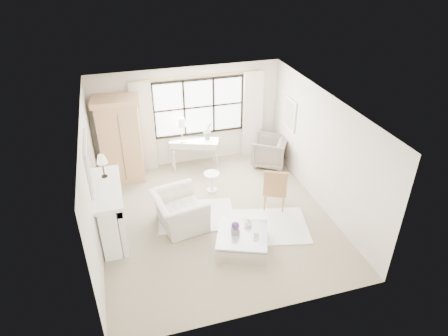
{
  "coord_description": "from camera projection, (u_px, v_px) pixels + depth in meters",
  "views": [
    {
      "loc": [
        -1.86,
        -6.99,
        5.6
      ],
      "look_at": [
        0.25,
        0.2,
        1.16
      ],
      "focal_mm": 32.0,
      "sensor_mm": 36.0,
      "label": 1
    }
  ],
  "objects": [
    {
      "name": "rug_left",
      "position": [
        196.0,
        216.0,
        9.12
      ],
      "size": [
        1.88,
        1.48,
        0.03
      ],
      "primitive_type": "cube",
      "rotation": [
        0.0,
        0.0,
        -0.17
      ],
      "color": "white",
      "rests_on": "floor"
    },
    {
      "name": "coffee_vase",
      "position": [
        248.0,
        222.0,
        8.19
      ],
      "size": [
        0.17,
        0.17,
        0.17
      ],
      "primitive_type": "imported",
      "rotation": [
        0.0,
        0.0,
        -0.08
      ],
      "color": "silver",
      "rests_on": "coffee_table"
    },
    {
      "name": "ceiling",
      "position": [
        214.0,
        106.0,
        7.7
      ],
      "size": [
        5.5,
        5.5,
        0.0
      ],
      "primitive_type": "plane",
      "rotation": [
        3.14,
        0.0,
        0.0
      ],
      "color": "silver",
      "rests_on": "ground"
    },
    {
      "name": "orchid_plant",
      "position": [
        208.0,
        131.0,
        10.65
      ],
      "size": [
        0.31,
        0.28,
        0.47
      ],
      "primitive_type": "imported",
      "rotation": [
        0.0,
        0.0,
        0.32
      ],
      "color": "#526C48",
      "rests_on": "console_table"
    },
    {
      "name": "planter_box",
      "position": [
        235.0,
        231.0,
        8.0
      ],
      "size": [
        0.18,
        0.18,
        0.12
      ],
      "primitive_type": "cube",
      "rotation": [
        0.0,
        0.0,
        -0.17
      ],
      "color": "slate",
      "rests_on": "coffee_table"
    },
    {
      "name": "planter_flowers",
      "position": [
        235.0,
        225.0,
        7.93
      ],
      "size": [
        0.16,
        0.16,
        0.16
      ],
      "primitive_type": "sphere",
      "color": "#542E73",
      "rests_on": "planter_box"
    },
    {
      "name": "mirror_glass",
      "position": [
        91.0,
        163.0,
        7.55
      ],
      "size": [
        0.02,
        1.0,
        0.8
      ],
      "primitive_type": "cube",
      "color": "silver",
      "rests_on": "wall_left"
    },
    {
      "name": "wingback_chair",
      "position": [
        270.0,
        151.0,
        10.97
      ],
      "size": [
        1.21,
        1.21,
        0.8
      ],
      "primitive_type": "imported",
      "rotation": [
        0.0,
        0.0,
        -2.16
      ],
      "color": "gray",
      "rests_on": "floor"
    },
    {
      "name": "console_table",
      "position": [
        195.0,
        153.0,
        10.88
      ],
      "size": [
        1.38,
        0.87,
        0.8
      ],
      "rotation": [
        0.0,
        0.0,
        -0.35
      ],
      "color": "silver",
      "rests_on": "floor"
    },
    {
      "name": "curtain_rod",
      "position": [
        198.0,
        76.0,
        10.09
      ],
      "size": [
        3.3,
        0.04,
        0.04
      ],
      "primitive_type": "cylinder",
      "rotation": [
        0.0,
        1.57,
        0.0
      ],
      "color": "#B7933F",
      "rests_on": "wall_back"
    },
    {
      "name": "wall_left",
      "position": [
        92.0,
        185.0,
        7.78
      ],
      "size": [
        0.0,
        5.5,
        5.5
      ],
      "primitive_type": "plane",
      "rotation": [
        1.57,
        0.0,
        1.57
      ],
      "color": "beige",
      "rests_on": "ground"
    },
    {
      "name": "wall_front",
      "position": [
        262.0,
        254.0,
        6.12
      ],
      "size": [
        5.0,
        0.0,
        5.0
      ],
      "primitive_type": "plane",
      "rotation": [
        -1.57,
        0.0,
        0.0
      ],
      "color": "white",
      "rests_on": "ground"
    },
    {
      "name": "art_canvas",
      "position": [
        289.0,
        114.0,
        10.28
      ],
      "size": [
        0.01,
        0.52,
        0.72
      ],
      "primitive_type": "cube",
      "color": "#BBAC91",
      "rests_on": "wall_right"
    },
    {
      "name": "armoire",
      "position": [
        121.0,
        140.0,
        9.95
      ],
      "size": [
        1.17,
        0.78,
        2.24
      ],
      "rotation": [
        0.0,
        0.0,
        -0.08
      ],
      "color": "tan",
      "rests_on": "floor"
    },
    {
      "name": "curtain_left",
      "position": [
        144.0,
        127.0,
        10.34
      ],
      "size": [
        0.55,
        0.1,
        2.47
      ],
      "primitive_type": "cube",
      "color": "beige",
      "rests_on": "ground"
    },
    {
      "name": "curtain_right",
      "position": [
        253.0,
        115.0,
        11.07
      ],
      "size": [
        0.55,
        0.1,
        2.47
      ],
      "primitive_type": "cube",
      "color": "white",
      "rests_on": "ground"
    },
    {
      "name": "mirror_frame",
      "position": [
        89.0,
        163.0,
        7.54
      ],
      "size": [
        0.05,
        1.15,
        0.95
      ],
      "primitive_type": "cube",
      "color": "white",
      "rests_on": "wall_left"
    },
    {
      "name": "rug_right",
      "position": [
        269.0,
        226.0,
        8.79
      ],
      "size": [
        1.93,
        1.62,
        0.03
      ],
      "primitive_type": "cube",
      "rotation": [
        0.0,
        0.0,
        -0.23
      ],
      "color": "white",
      "rests_on": "floor"
    },
    {
      "name": "wall_right",
      "position": [
        322.0,
        151.0,
        9.0
      ],
      "size": [
        0.0,
        5.5,
        5.5
      ],
      "primitive_type": "plane",
      "rotation": [
        1.57,
        0.0,
        -1.57
      ],
      "color": "beige",
      "rests_on": "ground"
    },
    {
      "name": "window_frame",
      "position": [
        199.0,
        107.0,
        10.58
      ],
      "size": [
        2.5,
        0.04,
        1.5
      ],
      "primitive_type": null,
      "color": "black",
      "rests_on": "wall_back"
    },
    {
      "name": "pillar_candle",
      "position": [
        256.0,
        234.0,
        7.91
      ],
      "size": [
        0.1,
        0.1,
        0.12
      ],
      "primitive_type": "cylinder",
      "color": "white",
      "rests_on": "coffee_table"
    },
    {
      "name": "wall_back",
      "position": [
        188.0,
        117.0,
        10.66
      ],
      "size": [
        5.0,
        0.0,
        5.0
      ],
      "primitive_type": "plane",
      "rotation": [
        1.57,
        0.0,
        0.0
      ],
      "color": "white",
      "rests_on": "ground"
    },
    {
      "name": "club_armchair",
      "position": [
        179.0,
        211.0,
        8.68
      ],
      "size": [
        1.19,
        1.31,
        0.76
      ],
      "primitive_type": "imported",
      "rotation": [
        0.0,
        0.0,
        1.73
      ],
      "color": "silver",
      "rests_on": "floor"
    },
    {
      "name": "mantel_lamp",
      "position": [
        102.0,
        160.0,
        8.01
      ],
      "size": [
        0.22,
        0.22,
        0.51
      ],
      "color": "black",
      "rests_on": "fireplace"
    },
    {
      "name": "fireplace",
      "position": [
        109.0,
        212.0,
        8.2
      ],
      "size": [
        0.58,
        1.66,
        1.26
      ],
      "color": "white",
      "rests_on": "ground"
    },
    {
      "name": "console_lamp",
      "position": [
        181.0,
        123.0,
        10.31
      ],
      "size": [
        0.28,
        0.28,
        0.69
      ],
      "color": "#BA8A40",
      "rests_on": "console_table"
    },
    {
      "name": "side_table",
      "position": [
        212.0,
        179.0,
        9.87
      ],
      "size": [
        0.4,
        0.4,
        0.51
      ],
      "color": "silver",
      "rests_on": "floor"
    },
    {
      "name": "french_chair",
      "position": [
        274.0,
        197.0,
        9.26
      ],
      "size": [
        0.64,
        0.65,
        1.08
      ],
      "rotation": [
        0.0,
        0.0,
        2.69
      ],
      "color": "#AC7748",
      "rests_on": "floor"
    },
    {
      "name": "art_frame",
      "position": [
        290.0,
        114.0,
        10.29
      ],
      "size": [
        0.04,
        0.62,
        0.82
      ],
      "primitive_type": "cube",
      "color": "white",
      "rests_on": "wall_right"
    },
    {
      "name": "window_pane",
      "position": [
        199.0,
        107.0,
        10.59
      ],
      "size": [
        2.4,
        0.02,
        1.5
      ],
      "primitive_type": "cube",
      "color": "white",
      "rests_on": "wall_back"
    },
    {
      "name": "floor",
      "position": [
        216.0,
        218.0,
        9.08
      ],
      "size": [
        5.5,
        5.5,
        0.0
      ],
      "primitive_type": "plane",
      "color": "gray",
      "rests_on": "ground"
    },
    {
      "name": "coffee_table",
      "position": [
        242.0,
        241.0,
        8.11
      ],
      "size": [
        1.3,
        1.3,
        0.38
      ],
      "rotation": [
        0.0,
        0.0,
        -0.38
      ],
      "color": "white",
      "rests_on": "floor"
    }
  ]
}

